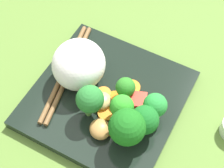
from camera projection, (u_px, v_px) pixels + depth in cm
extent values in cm
cube|color=#587C31|center=(107.00, 104.00, 64.31)|extent=(110.00, 110.00, 2.00)
cube|color=black|center=(107.00, 99.00, 62.76)|extent=(25.75, 25.75, 1.72)
ellipsoid|color=white|center=(79.00, 64.00, 60.87)|extent=(11.17, 11.46, 7.95)
cylinder|color=#64A349|center=(89.00, 110.00, 59.09)|extent=(1.59, 1.27, 2.76)
sphere|color=#287530|center=(90.00, 99.00, 56.56)|extent=(4.53, 4.53, 4.53)
cylinder|color=#61983E|center=(126.00, 96.00, 60.86)|extent=(1.32, 1.34, 2.09)
sphere|color=#2A7923|center=(126.00, 87.00, 59.22)|extent=(3.33, 3.33, 3.33)
cylinder|color=#7CB25F|center=(121.00, 114.00, 58.87)|extent=(2.41, 2.50, 2.37)
sphere|color=green|center=(122.00, 107.00, 56.83)|extent=(3.89, 3.89, 3.89)
cylinder|color=#77C05E|center=(143.00, 127.00, 57.73)|extent=(1.66, 1.69, 1.96)
sphere|color=#196622|center=(144.00, 120.00, 55.38)|extent=(4.61, 4.61, 4.61)
cylinder|color=#66AD55|center=(127.00, 135.00, 56.32)|extent=(2.15, 1.97, 3.14)
sphere|color=#19671A|center=(127.00, 127.00, 53.52)|extent=(5.71, 5.71, 5.71)
cylinder|color=#79B851|center=(153.00, 114.00, 58.92)|extent=(2.33, 2.02, 2.46)
sphere|color=#278D37|center=(155.00, 105.00, 57.03)|extent=(3.91, 3.91, 3.91)
cylinder|color=orange|center=(104.00, 92.00, 62.03)|extent=(3.31, 3.31, 0.78)
cylinder|color=orange|center=(115.00, 129.00, 58.34)|extent=(2.85, 2.85, 0.42)
cylinder|color=orange|center=(131.00, 88.00, 62.68)|extent=(4.18, 4.18, 0.57)
cylinder|color=orange|center=(106.00, 113.00, 59.98)|extent=(2.98, 2.98, 0.43)
cylinder|color=orange|center=(114.00, 101.00, 61.22)|extent=(3.41, 3.41, 0.48)
cube|color=red|center=(134.00, 113.00, 59.21)|extent=(3.27, 3.36, 1.74)
cube|color=red|center=(137.00, 102.00, 60.00)|extent=(3.74, 3.68, 2.38)
ellipsoid|color=tan|center=(102.00, 100.00, 60.50)|extent=(3.79, 3.96, 1.85)
ellipsoid|color=#BE8647|center=(100.00, 129.00, 57.28)|extent=(4.95, 4.94, 2.34)
cylinder|color=brown|center=(64.00, 71.00, 64.43)|extent=(4.24, 21.63, 0.84)
cylinder|color=brown|center=(69.00, 73.00, 64.27)|extent=(4.24, 21.63, 0.84)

